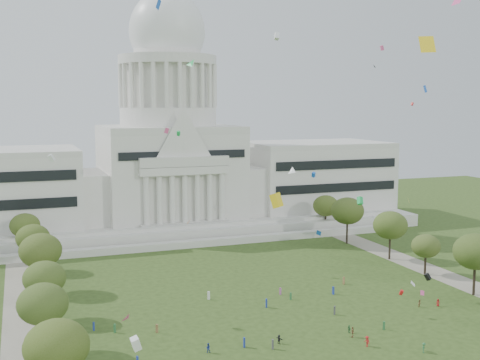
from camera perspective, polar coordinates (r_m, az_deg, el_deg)
name	(u,v)px	position (r m, az deg, el deg)	size (l,w,h in m)	color
ground	(334,355)	(104.93, 8.93, -16.04)	(400.00, 400.00, 0.00)	#2F4319
capitol	(169,162)	(204.07, -6.72, 1.74)	(160.00, 64.50, 91.30)	silver
path_left	(25,329)	(121.06, -19.72, -13.17)	(8.00, 160.00, 0.04)	gray
path_right	(449,278)	(154.40, 19.21, -8.74)	(8.00, 160.00, 0.04)	gray
row_tree_l_1	(57,346)	(87.14, -17.00, -14.85)	(8.86, 8.86, 12.59)	black
row_tree_l_2	(43,304)	(106.34, -18.20, -11.11)	(8.42, 8.42, 11.97)	black
row_tree_r_2	(476,252)	(140.42, 21.43, -6.34)	(9.55, 9.55, 13.58)	black
row_tree_l_3	(44,278)	(122.36, -18.06, -8.85)	(8.12, 8.12, 11.55)	black
row_tree_r_3	(426,246)	(153.87, 17.21, -6.01)	(7.01, 7.01, 9.98)	black
row_tree_l_4	(40,251)	(139.99, -18.40, -6.37)	(9.29, 9.29, 13.21)	black
row_tree_r_4	(390,225)	(165.90, 14.07, -4.19)	(9.19, 9.19, 13.06)	black
row_tree_l_5	(33,238)	(158.33, -19.04, -5.22)	(8.33, 8.33, 11.85)	black
row_tree_r_5	(347,211)	(181.81, 10.15, -2.90)	(9.82, 9.82, 13.96)	black
row_tree_l_6	(25,225)	(176.12, -19.73, -4.08)	(8.19, 8.19, 11.64)	black
row_tree_r_6	(326,206)	(198.62, 8.14, -2.44)	(8.42, 8.42, 11.97)	black
person_0	(438,302)	(132.65, 18.26, -10.97)	(0.75, 0.49, 1.54)	#B21E1E
person_2	(420,303)	(131.00, 16.68, -11.14)	(0.75, 0.46, 1.54)	olive
person_3	(367,341)	(108.71, 11.95, -14.74)	(1.21, 0.63, 1.88)	#B21E1E
person_4	(353,332)	(112.19, 10.62, -13.97)	(1.16, 0.63, 1.97)	olive
person_5	(279,339)	(107.92, 3.72, -14.83)	(1.51, 0.60, 1.63)	#26262B
person_8	(208,348)	(104.32, -3.05, -15.61)	(0.81, 0.50, 1.66)	navy
person_9	(424,348)	(108.57, 17.04, -14.97)	(1.12, 0.58, 1.74)	#33723F
person_10	(349,329)	(114.16, 10.31, -13.72)	(0.86, 0.47, 1.46)	#33723F
distant_crowd	(234,330)	(111.44, -0.55, -14.07)	(64.10, 42.20, 1.91)	#994C8C
kite_swarm	(317,181)	(102.98, 7.30, -0.09)	(82.01, 99.32, 58.56)	red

